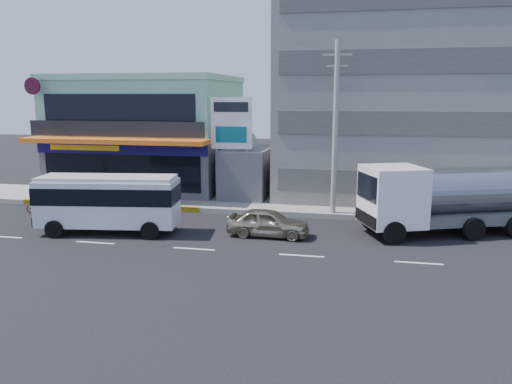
% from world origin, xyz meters
% --- Properties ---
extents(ground, '(120.00, 120.00, 0.00)m').
position_xyz_m(ground, '(0.00, 0.00, 0.00)').
color(ground, black).
rests_on(ground, ground).
extents(sidewalk, '(70.00, 5.00, 0.30)m').
position_xyz_m(sidewalk, '(5.00, 9.50, 0.15)').
color(sidewalk, gray).
rests_on(sidewalk, ground).
extents(shop_building, '(12.40, 11.70, 8.00)m').
position_xyz_m(shop_building, '(-8.00, 13.95, 4.00)').
color(shop_building, '#4B4C51').
rests_on(shop_building, ground).
extents(concrete_building, '(16.00, 12.00, 14.00)m').
position_xyz_m(concrete_building, '(10.00, 15.00, 7.00)').
color(concrete_building, gray).
rests_on(concrete_building, ground).
extents(gap_structure, '(3.00, 6.00, 3.50)m').
position_xyz_m(gap_structure, '(0.00, 12.00, 1.75)').
color(gap_structure, '#4B4C51').
rests_on(gap_structure, ground).
extents(satellite_dish, '(1.50, 1.50, 0.15)m').
position_xyz_m(satellite_dish, '(0.00, 11.00, 3.58)').
color(satellite_dish, slate).
rests_on(satellite_dish, gap_structure).
extents(billboard, '(2.60, 0.18, 6.90)m').
position_xyz_m(billboard, '(-0.50, 9.20, 4.93)').
color(billboard, gray).
rests_on(billboard, ground).
extents(utility_pole_near, '(1.60, 0.30, 10.00)m').
position_xyz_m(utility_pole_near, '(6.00, 7.40, 5.15)').
color(utility_pole_near, '#999993').
rests_on(utility_pole_near, ground).
extents(minibus, '(7.34, 3.28, 2.97)m').
position_xyz_m(minibus, '(-5.16, 1.80, 1.77)').
color(minibus, silver).
rests_on(minibus, ground).
extents(sedan, '(4.19, 1.79, 1.41)m').
position_xyz_m(sedan, '(3.00, 2.82, 0.71)').
color(sedan, tan).
rests_on(sedan, ground).
extents(tanker_truck, '(9.34, 5.70, 3.55)m').
position_xyz_m(tanker_truck, '(11.64, 5.00, 1.91)').
color(tanker_truck, white).
rests_on(tanker_truck, ground).
extents(motorcycle_rider, '(1.77, 0.71, 2.22)m').
position_xyz_m(motorcycle_rider, '(-11.33, 4.88, 0.73)').
color(motorcycle_rider, '#58140C').
rests_on(motorcycle_rider, ground).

